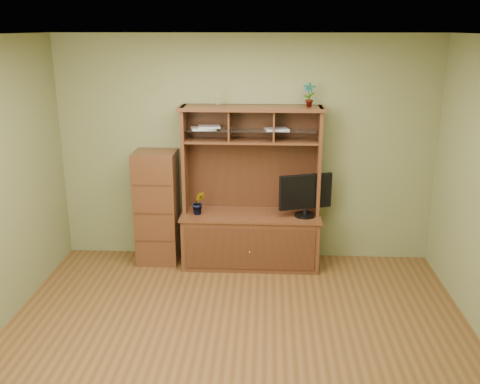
{
  "coord_description": "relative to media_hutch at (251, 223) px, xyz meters",
  "views": [
    {
      "loc": [
        0.26,
        -4.25,
        2.76
      ],
      "look_at": [
        -0.03,
        1.2,
        1.07
      ],
      "focal_mm": 40.0,
      "sensor_mm": 36.0,
      "label": 1
    }
  ],
  "objects": [
    {
      "name": "reed_diffuser",
      "position": [
        -0.39,
        0.08,
        1.47
      ],
      "size": [
        0.05,
        0.05,
        0.25
      ],
      "color": "silver",
      "rests_on": "media_hutch"
    },
    {
      "name": "orchid_plant",
      "position": [
        -0.61,
        -0.08,
        0.27
      ],
      "size": [
        0.18,
        0.15,
        0.28
      ],
      "primitive_type": "imported",
      "rotation": [
        0.0,
        0.0,
        0.2
      ],
      "color": "#2A511B",
      "rests_on": "media_hutch"
    },
    {
      "name": "room",
      "position": [
        -0.07,
        -1.73,
        0.83
      ],
      "size": [
        4.54,
        4.04,
        2.74
      ],
      "color": "#573718",
      "rests_on": "ground"
    },
    {
      "name": "monitor",
      "position": [
        0.63,
        -0.08,
        0.39
      ],
      "size": [
        0.62,
        0.24,
        0.5
      ],
      "rotation": [
        0.0,
        0.0,
        0.31
      ],
      "color": "black",
      "rests_on": "media_hutch"
    },
    {
      "name": "media_hutch",
      "position": [
        0.0,
        0.0,
        0.0
      ],
      "size": [
        1.66,
        0.61,
        1.9
      ],
      "color": "#472414",
      "rests_on": "room"
    },
    {
      "name": "side_cabinet",
      "position": [
        -1.13,
        0.03,
        0.16
      ],
      "size": [
        0.49,
        0.45,
        1.37
      ],
      "color": "#472414",
      "rests_on": "room"
    },
    {
      "name": "top_plant",
      "position": [
        0.64,
        0.08,
        1.51
      ],
      "size": [
        0.15,
        0.11,
        0.27
      ],
      "primitive_type": "imported",
      "rotation": [
        0.0,
        0.0,
        -0.06
      ],
      "color": "#2D6724",
      "rests_on": "media_hutch"
    },
    {
      "name": "magazines",
      "position": [
        -0.26,
        0.08,
        1.13
      ],
      "size": [
        1.15,
        0.27,
        0.04
      ],
      "color": "silver",
      "rests_on": "media_hutch"
    }
  ]
}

